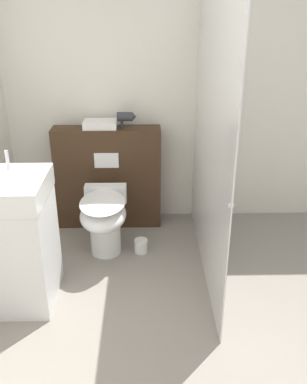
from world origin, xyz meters
name	(u,v)px	position (x,y,z in m)	size (l,w,h in m)	color
ground_plane	(152,376)	(0.00, 0.00, 0.00)	(12.00, 12.00, 0.00)	gray
wall_back	(148,92)	(0.00, 2.10, 1.25)	(8.00, 0.06, 2.50)	silver
partition_panel	(108,177)	(-0.38, 1.90, 0.48)	(0.99, 0.23, 0.97)	#3D2819
shower_glass	(209,148)	(0.45, 1.16, 1.02)	(0.04, 1.82, 2.04)	silver
toilet	(104,218)	(-0.38, 1.33, 0.35)	(0.38, 0.61, 0.55)	white
sink_vanity	(12,241)	(-0.97, 0.76, 0.48)	(0.56, 0.56, 1.10)	white
hair_drier	(126,117)	(-0.20, 1.90, 1.07)	(0.17, 0.08, 0.15)	#2D2D33
folded_towel	(100,124)	(-0.43, 1.91, 1.00)	(0.30, 0.20, 0.07)	white
spare_toilet_roll	(141,246)	(-0.08, 1.36, 0.06)	(0.12, 0.12, 0.12)	white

